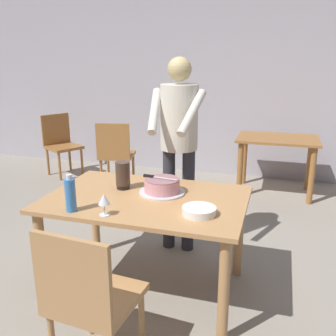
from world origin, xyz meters
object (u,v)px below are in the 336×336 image
object	(u,v)px
cake_on_platter	(162,186)
wine_glass_near	(104,200)
cake_knife	(153,177)
background_table	(277,150)
water_bottle	(70,194)
background_chair_0	(116,152)
chair_near_side	(89,297)
hurricane_lamp	(123,175)
background_chair_1	(61,142)
main_dining_table	(146,212)
person_cutting_cake	(179,135)
plate_stack	(199,211)

from	to	relation	value
cake_on_platter	wine_glass_near	bearing A→B (deg)	-114.88
cake_knife	background_table	distance (m)	2.52
wine_glass_near	water_bottle	xyz separation A→B (m)	(-0.24, -0.00, 0.01)
cake_knife	background_chair_0	bearing A→B (deg)	121.75
water_bottle	chair_near_side	bearing A→B (deg)	-52.52
hurricane_lamp	background_chair_1	size ratio (longest dim) A/B	0.23
water_bottle	wine_glass_near	bearing A→B (deg)	0.79
background_table	background_chair_1	xyz separation A→B (m)	(-3.10, -0.08, -0.09)
cake_on_platter	cake_knife	xyz separation A→B (m)	(-0.07, 0.01, 0.06)
cake_knife	hurricane_lamp	distance (m)	0.24
main_dining_table	cake_knife	bearing A→B (deg)	83.99
person_cutting_cake	main_dining_table	bearing A→B (deg)	-94.49
main_dining_table	water_bottle	distance (m)	0.58
plate_stack	person_cutting_cake	bearing A→B (deg)	113.29
chair_near_side	background_chair_1	distance (m)	3.94
wine_glass_near	chair_near_side	bearing A→B (deg)	-75.37
background_chair_0	person_cutting_cake	bearing A→B (deg)	-48.25
cake_knife	plate_stack	world-z (taller)	cake_knife
plate_stack	background_chair_0	distance (m)	2.82
chair_near_side	background_chair_0	size ratio (longest dim) A/B	1.00
wine_glass_near	water_bottle	bearing A→B (deg)	-179.21
plate_stack	water_bottle	world-z (taller)	water_bottle
wine_glass_near	background_table	xyz separation A→B (m)	(1.01, 2.85, -0.28)
main_dining_table	background_chair_1	size ratio (longest dim) A/B	1.58
chair_near_side	background_chair_1	size ratio (longest dim) A/B	1.00
water_bottle	cake_knife	bearing A→B (deg)	52.07
person_cutting_cake	background_chair_1	size ratio (longest dim) A/B	1.91
cake_on_platter	hurricane_lamp	bearing A→B (deg)	178.63
cake_on_platter	chair_near_side	xyz separation A→B (m)	(-0.10, -0.96, -0.31)
hurricane_lamp	background_chair_1	bearing A→B (deg)	131.37
main_dining_table	cake_on_platter	size ratio (longest dim) A/B	4.19
plate_stack	background_table	size ratio (longest dim) A/B	0.22
person_cutting_cake	background_chair_1	distance (m)	2.93
wine_glass_near	background_table	size ratio (longest dim) A/B	0.14
person_cutting_cake	background_table	size ratio (longest dim) A/B	1.72
cake_on_platter	person_cutting_cake	world-z (taller)	person_cutting_cake
person_cutting_cake	cake_knife	bearing A→B (deg)	-94.16
cake_knife	background_chair_1	size ratio (longest dim) A/B	0.30
person_cutting_cake	water_bottle	bearing A→B (deg)	-112.18
main_dining_table	person_cutting_cake	world-z (taller)	person_cutting_cake
background_chair_1	cake_knife	bearing A→B (deg)	-45.34
cake_on_platter	background_chair_1	xyz separation A→B (m)	(-2.32, 2.29, -0.31)
background_chair_1	hurricane_lamp	bearing A→B (deg)	-48.63
main_dining_table	cake_knife	world-z (taller)	cake_knife
cake_on_platter	water_bottle	bearing A→B (deg)	-133.18
wine_glass_near	background_chair_1	world-z (taller)	background_chair_1
plate_stack	background_chair_1	distance (m)	3.73
wine_glass_near	background_table	distance (m)	3.04
main_dining_table	chair_near_side	xyz separation A→B (m)	(-0.02, -0.85, -0.15)
wine_glass_near	hurricane_lamp	distance (m)	0.51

